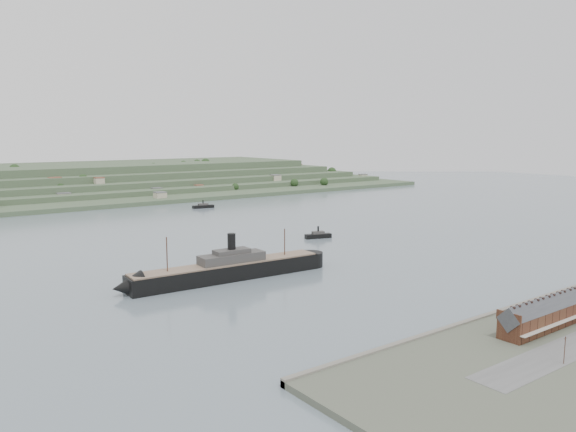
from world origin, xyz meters
TOP-DOWN VIEW (x-y plane):
  - ground at (0.00, 0.00)m, footprint 1400.00×1400.00m
  - terrace_row at (-10.00, -168.02)m, footprint 55.60×9.80m
  - far_peninsula at (27.91, 393.10)m, footprint 760.00×309.00m
  - steamship at (-67.18, -44.12)m, footprint 105.67×17.35m
  - tugboat at (34.19, 10.69)m, footprint 17.71×9.36m
  - ferry_east at (45.24, 186.22)m, footprint 19.90×8.31m

SIDE VIEW (x-z plane):
  - ground at x=0.00m, z-range 0.00..0.00m
  - ferry_east at x=45.24m, z-range -1.88..5.36m
  - tugboat at x=34.19m, z-range -1.97..5.73m
  - steamship at x=-67.18m, z-range -7.99..17.35m
  - terrace_row at x=-10.00m, z-range 1.30..12.38m
  - far_peninsula at x=27.91m, z-range -3.12..26.88m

